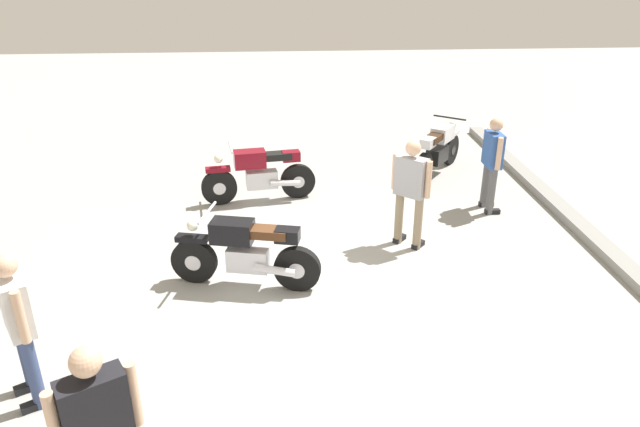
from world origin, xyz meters
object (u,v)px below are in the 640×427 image
person_in_gray_shirt (411,187)px  person_in_white_shirt (18,320)px  motorcycle_silver_cruiser (438,149)px  motorcycle_black_cruiser (245,252)px  motorcycle_maroon_cruiser (259,174)px  person_in_blue_shirt (492,159)px

person_in_gray_shirt → person_in_white_shirt: person_in_gray_shirt is taller
person_in_gray_shirt → motorcycle_silver_cruiser: bearing=20.1°
person_in_gray_shirt → person_in_white_shirt: size_ratio=1.02×
motorcycle_black_cruiser → person_in_gray_shirt: bearing=-144.6°
motorcycle_silver_cruiser → motorcycle_black_cruiser: bearing=174.8°
motorcycle_black_cruiser → motorcycle_maroon_cruiser: (-2.99, 0.12, 0.00)m
motorcycle_black_cruiser → person_in_blue_shirt: person_in_blue_shirt is taller
motorcycle_silver_cruiser → person_in_gray_shirt: size_ratio=1.02×
person_in_white_shirt → motorcycle_maroon_cruiser: bearing=-145.7°
person_in_gray_shirt → person_in_blue_shirt: bearing=-11.4°
motorcycle_silver_cruiser → person_in_white_shirt: person_in_white_shirt is taller
motorcycle_silver_cruiser → person_in_gray_shirt: person_in_gray_shirt is taller
motorcycle_maroon_cruiser → person_in_white_shirt: bearing=57.5°
motorcycle_black_cruiser → person_in_blue_shirt: size_ratio=1.23×
motorcycle_maroon_cruiser → person_in_white_shirt: 5.55m
motorcycle_maroon_cruiser → person_in_blue_shirt: size_ratio=1.24×
motorcycle_silver_cruiser → person_in_gray_shirt: bearing=-165.4°
person_in_gray_shirt → person_in_blue_shirt: person_in_gray_shirt is taller
person_in_white_shirt → person_in_blue_shirt: size_ratio=1.00×
motorcycle_maroon_cruiser → person_in_blue_shirt: 4.11m
motorcycle_black_cruiser → person_in_gray_shirt: 2.70m
person_in_white_shirt → person_in_blue_shirt: bearing=-177.2°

